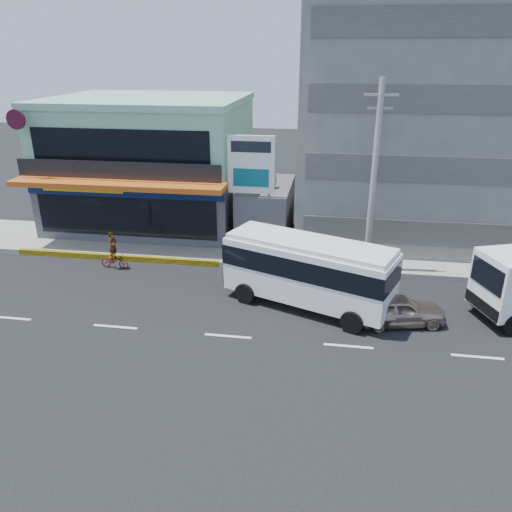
{
  "coord_description": "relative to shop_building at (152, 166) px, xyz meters",
  "views": [
    {
      "loc": [
        3.95,
        -17.7,
        11.14
      ],
      "look_at": [
        0.63,
        3.66,
        2.2
      ],
      "focal_mm": 35.0,
      "sensor_mm": 36.0,
      "label": 1
    }
  ],
  "objects": [
    {
      "name": "gap_structure",
      "position": [
        8.0,
        -1.95,
        -2.25
      ],
      "size": [
        3.0,
        6.0,
        3.5
      ],
      "primitive_type": "cube",
      "color": "#3F3F44",
      "rests_on": "ground"
    },
    {
      "name": "motorcycle_rider",
      "position": [
        0.39,
        -7.93,
        -3.3
      ],
      "size": [
        1.7,
        0.76,
        2.1
      ],
      "color": "#640E0E",
      "rests_on": "ground"
    },
    {
      "name": "concrete_building",
      "position": [
        18.0,
        1.05,
        3.0
      ],
      "size": [
        16.0,
        12.0,
        14.0
      ],
      "primitive_type": "cube",
      "color": "gray",
      "rests_on": "ground"
    },
    {
      "name": "shop_building",
      "position": [
        0.0,
        0.0,
        0.0
      ],
      "size": [
        12.4,
        11.7,
        8.0
      ],
      "color": "#3F3F44",
      "rests_on": "ground"
    },
    {
      "name": "minibus",
      "position": [
        11.11,
        -10.7,
        -2.05
      ],
      "size": [
        8.16,
        5.19,
        3.26
      ],
      "color": "white",
      "rests_on": "ground"
    },
    {
      "name": "sedan",
      "position": [
        15.18,
        -11.76,
        -3.33
      ],
      "size": [
        4.19,
        2.42,
        1.34
      ],
      "primitive_type": "imported",
      "rotation": [
        0.0,
        0.0,
        1.8
      ],
      "color": "tan",
      "rests_on": "ground"
    },
    {
      "name": "utility_pole_near",
      "position": [
        14.0,
        -6.55,
        1.15
      ],
      "size": [
        1.6,
        0.3,
        10.0
      ],
      "color": "#999993",
      "rests_on": "ground"
    },
    {
      "name": "satellite_dish",
      "position": [
        8.0,
        -2.95,
        -0.42
      ],
      "size": [
        1.5,
        1.5,
        0.15
      ],
      "primitive_type": "cylinder",
      "color": "slate",
      "rests_on": "gap_structure"
    },
    {
      "name": "ground",
      "position": [
        8.0,
        -13.95,
        -4.0
      ],
      "size": [
        120.0,
        120.0,
        0.0
      ],
      "primitive_type": "plane",
      "color": "black",
      "rests_on": "ground"
    },
    {
      "name": "sidewalk",
      "position": [
        13.0,
        -4.45,
        -3.85
      ],
      "size": [
        70.0,
        5.0,
        0.3
      ],
      "primitive_type": "cube",
      "color": "gray",
      "rests_on": "ground"
    },
    {
      "name": "billboard",
      "position": [
        7.5,
        -4.75,
        0.93
      ],
      "size": [
        2.6,
        0.18,
        6.9
      ],
      "color": "gray",
      "rests_on": "ground"
    }
  ]
}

